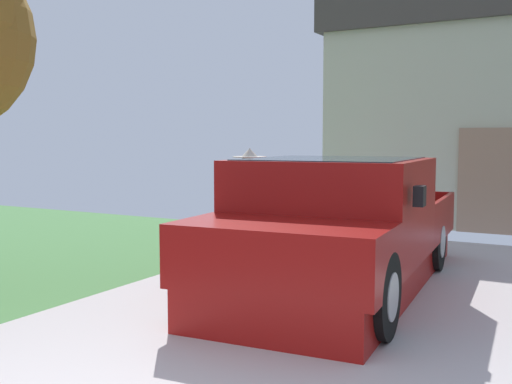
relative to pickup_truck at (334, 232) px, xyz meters
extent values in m
cube|color=#B6AEAC|center=(0.22, -0.16, -0.74)|extent=(5.20, 9.00, 0.06)
cube|color=maroon|center=(-0.03, 0.39, -0.50)|extent=(2.21, 5.18, 0.42)
cube|color=maroon|center=(0.01, -0.08, 0.28)|extent=(2.15, 2.17, 1.15)
cube|color=#1E2833|center=(0.01, -0.08, 0.63)|extent=(1.90, 1.99, 0.48)
cube|color=maroon|center=(0.12, -1.61, 0.01)|extent=(2.08, 1.19, 0.60)
cube|color=black|center=(-0.14, 1.92, -0.26)|extent=(2.14, 2.13, 0.06)
cube|color=maroon|center=(0.83, 1.99, -0.01)|extent=(0.21, 1.99, 0.57)
cube|color=maroon|center=(-1.11, 1.85, -0.01)|extent=(0.21, 1.99, 0.57)
cube|color=maroon|center=(-0.21, 2.88, -0.01)|extent=(2.00, 0.21, 0.57)
cube|color=black|center=(1.16, -0.71, 0.53)|extent=(0.11, 0.19, 0.20)
cylinder|color=black|center=(0.98, -1.39, -0.31)|extent=(0.32, 0.82, 0.80)
cylinder|color=#9E9EA3|center=(0.98, -1.39, -0.31)|extent=(0.31, 0.46, 0.44)
cylinder|color=black|center=(-0.76, -1.52, -0.31)|extent=(0.32, 0.82, 0.80)
cylinder|color=#9E9EA3|center=(-0.76, -1.52, -0.31)|extent=(0.31, 0.46, 0.44)
cylinder|color=black|center=(0.74, 1.79, -0.31)|extent=(0.32, 0.82, 0.80)
cylinder|color=#9E9EA3|center=(0.74, 1.79, -0.31)|extent=(0.31, 0.46, 0.44)
cylinder|color=black|center=(-1.00, 1.66, -0.31)|extent=(0.32, 0.82, 0.80)
cylinder|color=#9E9EA3|center=(-1.00, 1.66, -0.31)|extent=(0.31, 0.46, 0.44)
cylinder|color=brown|center=(-1.52, 0.46, -0.28)|extent=(0.16, 0.16, 0.86)
cylinder|color=brown|center=(-1.19, 0.29, -0.28)|extent=(0.16, 0.16, 0.86)
cylinder|color=silver|center=(-1.36, 0.37, 0.40)|extent=(0.33, 0.33, 0.56)
cylinder|color=brown|center=(-1.53, 0.46, 0.33)|extent=(0.09, 0.09, 0.63)
cylinder|color=brown|center=(-1.18, 0.28, 0.33)|extent=(0.09, 0.09, 0.63)
sphere|color=brown|center=(-1.36, 0.37, 0.80)|extent=(0.21, 0.21, 0.21)
cylinder|color=#BCB2A3|center=(-1.36, 0.37, 0.85)|extent=(0.45, 0.45, 0.01)
cone|color=#BCB2A3|center=(-1.36, 0.37, 0.91)|extent=(0.22, 0.22, 0.12)
cube|color=tan|center=(-1.35, 0.18, -0.61)|extent=(0.39, 0.14, 0.20)
torus|color=tan|center=(-1.35, 0.18, -0.46)|extent=(0.35, 0.02, 0.35)
camera|label=1|loc=(2.59, -6.56, 1.08)|focal=42.26mm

